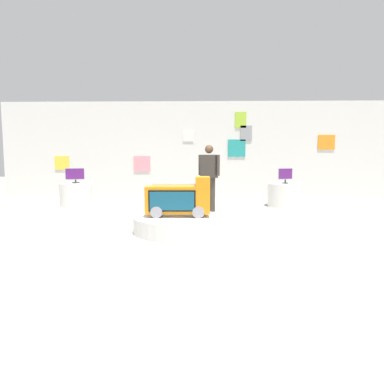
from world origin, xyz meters
The scene contains 9 objects.
ground_plane centered at (0.00, 0.00, 0.00)m, with size 30.00×30.00×0.00m, color #9E998E.
back_wall_display centered at (0.00, 4.76, 1.50)m, with size 12.29×0.13×3.00m.
main_display_pedestal centered at (-0.25, -0.34, 0.14)m, with size 1.54×1.54×0.28m, color silver.
novelty_firetruck_tv centered at (-0.23, -0.34, 0.57)m, with size 1.11×0.44×0.69m.
display_pedestal_left_rear centered at (2.35, 2.81, 0.30)m, with size 0.89×0.89×0.60m, color silver.
tv_on_left_rear centered at (2.35, 2.81, 0.84)m, with size 0.42×0.17×0.40m.
display_pedestal_center_rear centered at (-3.17, 2.79, 0.30)m, with size 0.84×0.84×0.60m, color silver.
tv_on_center_rear centered at (-3.17, 2.79, 0.83)m, with size 0.49×0.20×0.40m.
shopper_browsing_near_truck centered at (0.34, 1.98, 0.92)m, with size 0.50×0.36×1.58m.
Camera 1 is at (0.15, -6.34, 1.35)m, focal length 32.75 mm.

